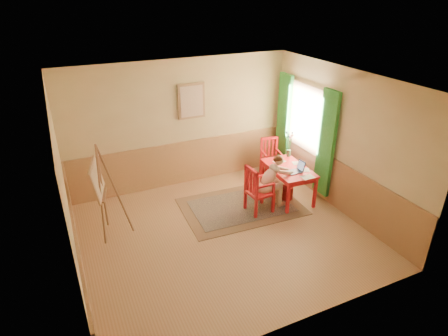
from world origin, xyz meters
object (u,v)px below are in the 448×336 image
table (288,171)px  chair_back (271,158)px  laptop (296,170)px  chair_left (257,190)px  easel (99,183)px  figure (272,180)px

table → chair_back: 1.04m
table → laptop: 0.27m
table → chair_left: size_ratio=1.24×
chair_left → chair_back: 1.61m
easel → figure: bearing=-8.0°
chair_left → easel: easel is taller
table → easel: 3.75m
table → easel: (-3.72, 0.27, 0.42)m
table → figure: figure is taller
chair_left → chair_back: bearing=49.8°
table → laptop: laptop is taller
table → chair_left: 0.89m
figure → laptop: figure is taller
table → laptop: size_ratio=3.37×
chair_back → easel: 4.02m
chair_back → table: bearing=-100.5°
figure → laptop: (0.55, -0.04, 0.14)m
table → easel: size_ratio=0.69×
laptop → table: bearing=96.2°
chair_back → figure: size_ratio=0.83×
chair_back → easel: size_ratio=0.53×
figure → chair_back: bearing=59.4°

